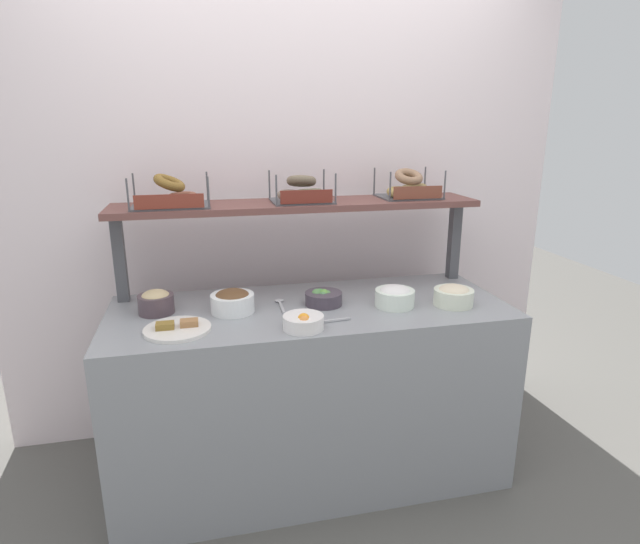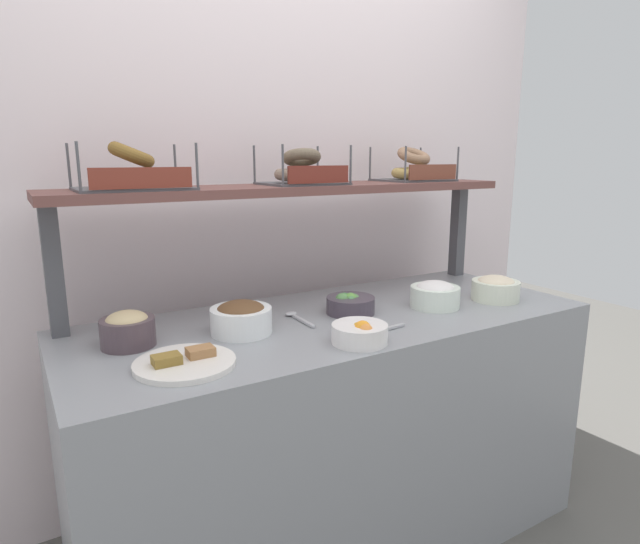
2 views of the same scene
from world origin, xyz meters
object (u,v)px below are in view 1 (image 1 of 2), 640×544
bagel_basket_cinnamon_raisin (170,196)px  bowl_potato_salad (454,295)px  bowl_fruit_salad (303,322)px  bagel_basket_poppy (301,192)px  serving_spoon_near_plate (323,321)px  bowl_hummus (156,302)px  bowl_cream_cheese (395,296)px  serving_plate_white (177,329)px  bowl_chocolate_spread (233,301)px  serving_spoon_by_edge (280,303)px  bagel_basket_everything (408,188)px  bowl_veggie_mix (323,298)px

bagel_basket_cinnamon_raisin → bowl_potato_salad: bearing=-17.3°
bowl_fruit_salad → bagel_basket_poppy: size_ratio=0.57×
bagel_basket_poppy → serving_spoon_near_plate: bearing=-90.9°
bowl_hummus → bowl_cream_cheese: bearing=-8.2°
bowl_potato_salad → bowl_cream_cheese: bearing=170.1°
serving_plate_white → bagel_basket_cinnamon_raisin: 0.62m
bowl_chocolate_spread → bagel_basket_cinnamon_raisin: bearing=134.6°
serving_plate_white → bowl_hummus: bearing=112.2°
bowl_fruit_salad → bowl_hummus: bearing=151.1°
serving_spoon_near_plate → bowl_chocolate_spread: bearing=148.2°
bowl_hummus → serving_spoon_by_edge: 0.54m
bowl_fruit_salad → bowl_cream_cheese: bowl_cream_cheese is taller
bowl_fruit_salad → bagel_basket_poppy: (0.10, 0.52, 0.45)m
bowl_potato_salad → serving_spoon_by_edge: 0.78m
bowl_chocolate_spread → serving_spoon_near_plate: 0.41m
bowl_cream_cheese → bowl_potato_salad: (0.26, -0.05, -0.00)m
serving_spoon_near_plate → bowl_cream_cheese: bearing=19.4°
serving_spoon_by_edge → bowl_cream_cheese: bearing=-14.5°
bowl_fruit_salad → serving_spoon_near_plate: bearing=26.4°
bagel_basket_cinnamon_raisin → bagel_basket_everything: (1.14, 0.03, 0.00)m
serving_spoon_near_plate → bagel_basket_poppy: bearing=89.1°
bagel_basket_poppy → bagel_basket_everything: bagel_basket_everything is taller
serving_spoon_by_edge → bowl_fruit_salad: bearing=-81.2°
bowl_cream_cheese → serving_spoon_near_plate: (-0.36, -0.13, -0.04)m
bowl_chocolate_spread → bowl_hummus: bowl_hummus is taller
bowl_cream_cheese → bowl_veggie_mix: bearing=163.2°
bowl_chocolate_spread → bagel_basket_poppy: bagel_basket_poppy is taller
bowl_fruit_salad → bagel_basket_everything: 0.95m
bowl_fruit_salad → serving_plate_white: 0.50m
bowl_veggie_mix → bagel_basket_everything: 0.72m
bowl_cream_cheese → bagel_basket_everything: bagel_basket_everything is taller
bowl_fruit_salad → bowl_hummus: size_ratio=1.08×
serving_plate_white → serving_spoon_by_edge: 0.49m
bowl_cream_cheese → bagel_basket_everything: size_ratio=0.61×
bowl_hummus → bagel_basket_poppy: bagel_basket_poppy is taller
bowl_veggie_mix → bowl_fruit_salad: 0.30m
bowl_veggie_mix → bowl_cream_cheese: 0.32m
bowl_veggie_mix → bagel_basket_cinnamon_raisin: 0.82m
bowl_fruit_salad → serving_plate_white: bowl_fruit_salad is taller
serving_spoon_by_edge → bagel_basket_poppy: bagel_basket_poppy is taller
bowl_chocolate_spread → serving_plate_white: 0.29m
serving_spoon_near_plate → bagel_basket_cinnamon_raisin: 0.88m
bagel_basket_everything → bowl_hummus: bearing=-170.0°
bowl_veggie_mix → bagel_basket_poppy: bagel_basket_poppy is taller
serving_spoon_by_edge → bagel_basket_poppy: (0.14, 0.22, 0.47)m
bowl_chocolate_spread → bowl_cream_cheese: size_ratio=1.07×
bagel_basket_everything → bowl_veggie_mix: bearing=-151.3°
bagel_basket_everything → serving_plate_white: bearing=-158.5°
bowl_hummus → bagel_basket_poppy: size_ratio=0.53×
serving_spoon_by_edge → bowl_potato_salad: bearing=-12.9°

